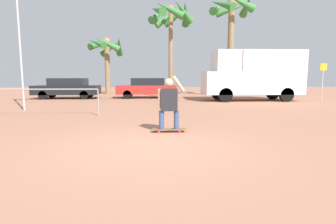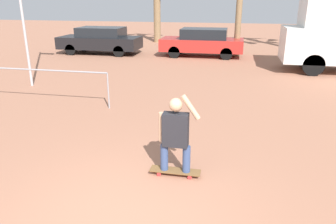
% 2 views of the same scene
% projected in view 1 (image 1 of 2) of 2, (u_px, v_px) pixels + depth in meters
% --- Properties ---
extents(ground_plane, '(80.00, 80.00, 0.00)m').
position_uv_depth(ground_plane, '(149.00, 146.00, 5.69)').
color(ground_plane, '#A36B51').
extents(skateboard, '(0.92, 0.24, 0.09)m').
position_uv_depth(skateboard, '(169.00, 129.00, 7.18)').
color(skateboard, brown).
rests_on(skateboard, ground_plane).
extents(person_skateboarder, '(0.73, 0.24, 1.46)m').
position_uv_depth(person_skateboarder, '(169.00, 101.00, 7.08)').
color(person_skateboarder, '#384C7A').
rests_on(person_skateboarder, skateboard).
extents(camper_van, '(6.35, 2.19, 3.26)m').
position_uv_depth(camper_van, '(254.00, 74.00, 17.30)').
color(camper_van, black).
rests_on(camper_van, ground_plane).
extents(parked_car_red, '(4.44, 1.85, 1.50)m').
position_uv_depth(parked_car_red, '(147.00, 88.00, 19.82)').
color(parked_car_red, black).
rests_on(parked_car_red, ground_plane).
extents(parked_car_black, '(4.60, 1.88, 1.49)m').
position_uv_depth(parked_car_black, '(68.00, 88.00, 19.24)').
color(parked_car_black, black).
rests_on(parked_car_black, ground_plane).
extents(palm_tree_near_van, '(3.58, 3.70, 7.92)m').
position_uv_depth(palm_tree_near_van, '(231.00, 17.00, 21.03)').
color(palm_tree_near_van, '#8E704C').
rests_on(palm_tree_near_van, ground_plane).
extents(palm_tree_center_background, '(3.59, 3.55, 7.19)m').
position_uv_depth(palm_tree_center_background, '(171.00, 18.00, 19.81)').
color(palm_tree_center_background, '#8E704C').
rests_on(palm_tree_center_background, ground_plane).
extents(palm_tree_far_left, '(3.45, 3.75, 5.40)m').
position_uv_depth(palm_tree_far_left, '(107.00, 49.00, 24.58)').
color(palm_tree_far_left, '#8E704C').
rests_on(palm_tree_far_left, ground_plane).
extents(flagpole, '(0.95, 0.12, 7.99)m').
position_uv_depth(flagpole, '(19.00, 11.00, 11.48)').
color(flagpole, '#B7B7BC').
rests_on(flagpole, ground_plane).
extents(street_sign, '(0.44, 0.06, 2.42)m').
position_uv_depth(street_sign, '(323.00, 77.00, 16.86)').
color(street_sign, '#B7B7BC').
rests_on(street_sign, ground_plane).
extents(plaza_railing_segment, '(5.88, 0.05, 1.08)m').
position_uv_depth(plaza_railing_segment, '(21.00, 92.00, 10.08)').
color(plaza_railing_segment, '#99999E').
rests_on(plaza_railing_segment, ground_plane).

